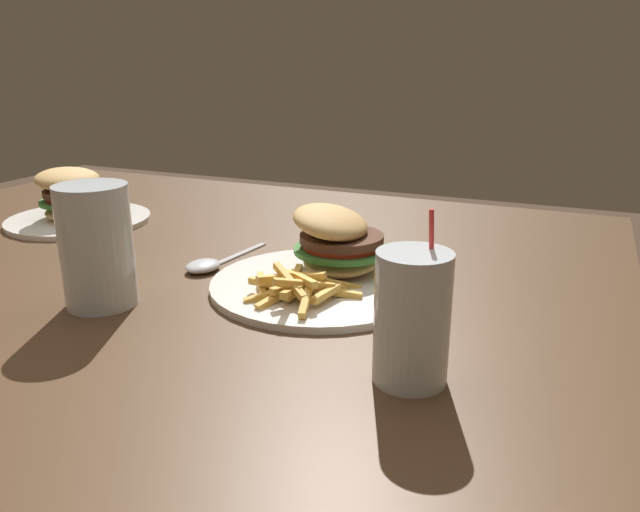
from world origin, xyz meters
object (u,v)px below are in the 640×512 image
at_px(beer_glass, 97,250).
at_px(meal_plate_far, 75,203).
at_px(meal_plate_near, 329,259).
at_px(juice_glass, 412,322).
at_px(spoon, 206,265).

relative_size(beer_glass, meal_plate_far, 0.59).
xyz_separation_m(meal_plate_near, beer_glass, (-0.20, 0.24, 0.04)).
xyz_separation_m(meal_plate_near, meal_plate_far, (0.12, 0.59, 0.00)).
height_order(beer_glass, meal_plate_far, beer_glass).
distance_m(juice_glass, meal_plate_far, 0.85).
xyz_separation_m(juice_glass, spoon, (0.21, 0.38, -0.06)).
xyz_separation_m(spoon, meal_plate_far, (0.14, 0.39, 0.03)).
bearing_deg(juice_glass, meal_plate_near, 38.56).
bearing_deg(spoon, beer_glass, -9.41).
distance_m(meal_plate_near, spoon, 0.20).
bearing_deg(juice_glass, beer_glass, 85.26).
relative_size(juice_glass, spoon, 0.92).
height_order(meal_plate_near, beer_glass, beer_glass).
relative_size(juice_glass, meal_plate_far, 0.64).
bearing_deg(meal_plate_far, meal_plate_near, -101.25).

